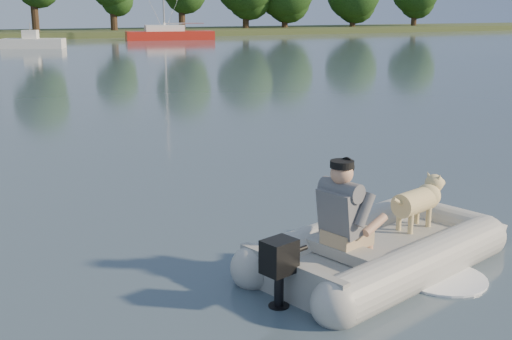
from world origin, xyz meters
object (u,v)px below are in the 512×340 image
dog (415,206)px  sailboat (169,35)px  man (342,208)px  dinghy (386,212)px  motorboat (33,36)px

dog → sailboat: 52.37m
man → sailboat: (14.18, 51.18, -0.32)m
sailboat → man: bearing=-96.2°
man → sailboat: 53.11m
dinghy → motorboat: size_ratio=1.10×
motorboat → sailboat: bearing=51.9°
dinghy → dog: 0.67m
dinghy → man: (-0.70, -0.16, 0.19)m
motorboat → man: bearing=-71.3°
dinghy → man: size_ratio=4.46×
dinghy → motorboat: bearing=71.4°
dinghy → man: bearing=175.8°
dinghy → sailboat: bearing=57.9°
dog → sailboat: bearing=58.5°
dinghy → sailboat: size_ratio=0.46×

